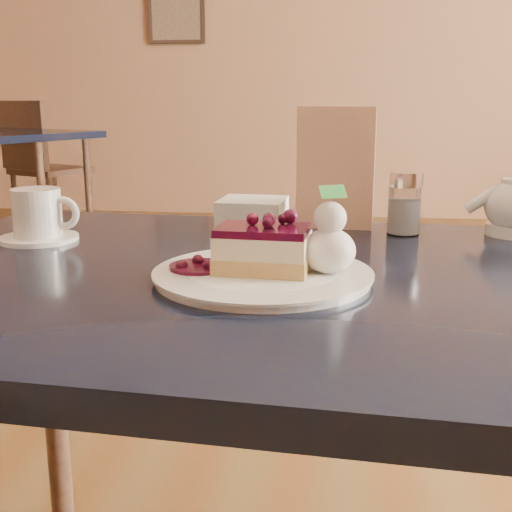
# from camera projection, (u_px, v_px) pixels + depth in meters

# --- Properties ---
(main_table) EXTENTS (1.29, 0.90, 0.77)m
(main_table) POSITION_uv_depth(u_px,v_px,m) (269.00, 324.00, 0.94)
(main_table) COLOR black
(main_table) RESTS_ON ground
(dessert_plate) EXTENTS (0.29, 0.29, 0.01)m
(dessert_plate) POSITION_uv_depth(u_px,v_px,m) (263.00, 276.00, 0.87)
(dessert_plate) COLOR white
(dessert_plate) RESTS_ON main_table
(cheesecake_slice) EXTENTS (0.13, 0.10, 0.06)m
(cheesecake_slice) POSITION_uv_depth(u_px,v_px,m) (263.00, 249.00, 0.86)
(cheesecake_slice) COLOR tan
(cheesecake_slice) RESTS_ON dessert_plate
(whipped_cream) EXTENTS (0.07, 0.07, 0.06)m
(whipped_cream) POSITION_uv_depth(u_px,v_px,m) (329.00, 251.00, 0.85)
(whipped_cream) COLOR white
(whipped_cream) RESTS_ON dessert_plate
(berry_sauce) EXTENTS (0.08, 0.08, 0.01)m
(berry_sauce) POSITION_uv_depth(u_px,v_px,m) (199.00, 267.00, 0.88)
(berry_sauce) COLOR #3C041C
(berry_sauce) RESTS_ON dessert_plate
(coffee_set) EXTENTS (0.14, 0.13, 0.09)m
(coffee_set) POSITION_uv_depth(u_px,v_px,m) (39.00, 218.00, 1.10)
(coffee_set) COLOR white
(coffee_set) RESTS_ON main_table
(menu_card) EXTENTS (0.15, 0.04, 0.23)m
(menu_card) POSITION_uv_depth(u_px,v_px,m) (335.00, 168.00, 1.20)
(menu_card) COLOR #FFEFC0
(menu_card) RESTS_ON main_table
(sugar_shaker) EXTENTS (0.06, 0.06, 0.11)m
(sugar_shaker) POSITION_uv_depth(u_px,v_px,m) (404.00, 203.00, 1.15)
(sugar_shaker) COLOR white
(sugar_shaker) RESTS_ON main_table
(napkin_stack) EXTENTS (0.13, 0.13, 0.05)m
(napkin_stack) POSITION_uv_depth(u_px,v_px,m) (253.00, 212.00, 1.25)
(napkin_stack) COLOR white
(napkin_stack) RESTS_ON main_table
(bg_table_far_left) EXTENTS (1.36, 2.00, 1.33)m
(bg_table_far_left) POSITION_uv_depth(u_px,v_px,m) (5.00, 245.00, 4.27)
(bg_table_far_left) COLOR black
(bg_table_far_left) RESTS_ON ground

